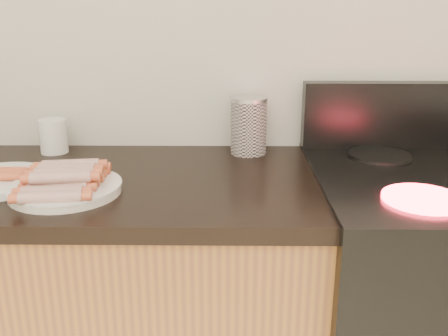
{
  "coord_description": "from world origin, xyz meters",
  "views": [
    {
      "loc": [
        0.18,
        0.46,
        1.33
      ],
      "look_at": [
        0.16,
        1.62,
        0.95
      ],
      "focal_mm": 40.0,
      "sensor_mm": 36.0,
      "label": 1
    }
  ],
  "objects_px": {
    "mug": "(53,136)",
    "canister": "(249,125)",
    "main_plate": "(66,190)",
    "stove": "(441,327)"
  },
  "relations": [
    {
      "from": "mug",
      "to": "canister",
      "type": "bearing_deg",
      "value": 0.0
    },
    {
      "from": "main_plate",
      "to": "mug",
      "type": "relative_size",
      "value": 2.56
    },
    {
      "from": "stove",
      "to": "mug",
      "type": "xyz_separation_m",
      "value": [
        -1.14,
        0.24,
        0.5
      ]
    },
    {
      "from": "main_plate",
      "to": "mug",
      "type": "xyz_separation_m",
      "value": [
        -0.14,
        0.35,
        0.04
      ]
    },
    {
      "from": "stove",
      "to": "main_plate",
      "type": "height_order",
      "value": "main_plate"
    },
    {
      "from": "mug",
      "to": "stove",
      "type": "bearing_deg",
      "value": -12.14
    },
    {
      "from": "stove",
      "to": "mug",
      "type": "bearing_deg",
      "value": 167.86
    },
    {
      "from": "stove",
      "to": "canister",
      "type": "height_order",
      "value": "canister"
    },
    {
      "from": "stove",
      "to": "canister",
      "type": "relative_size",
      "value": 5.33
    },
    {
      "from": "canister",
      "to": "stove",
      "type": "bearing_deg",
      "value": -24.14
    }
  ]
}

